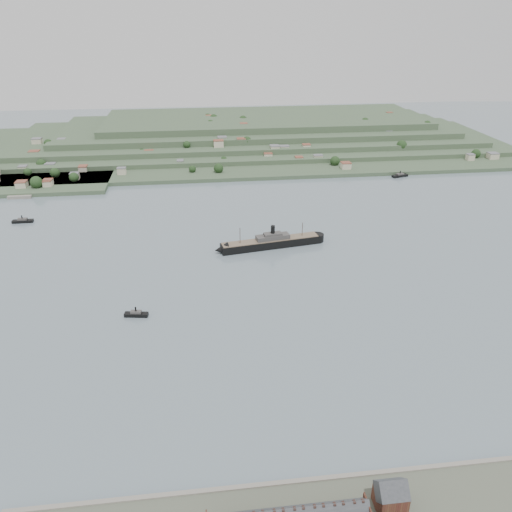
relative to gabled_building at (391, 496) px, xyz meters
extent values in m
plane|color=slate|center=(-27.50, 164.00, -8.19)|extent=(1400.00, 1400.00, 0.00)
cube|color=gray|center=(-27.50, 15.00, -6.89)|extent=(220.00, 2.00, 2.60)
cube|color=#461F19|center=(-10.00, -4.00, 1.81)|extent=(0.50, 8.40, 3.00)
cube|color=#31201B|center=(-34.75, -4.00, 3.21)|extent=(0.90, 1.40, 3.20)
cube|color=#31201B|center=(-21.00, -4.00, 3.21)|extent=(0.90, 1.40, 3.20)
cube|color=#31201B|center=(-15.50, -4.00, 3.21)|extent=(0.90, 1.40, 3.20)
cube|color=#461F19|center=(0.00, 0.00, -1.69)|extent=(10.00, 10.00, 9.00)
cube|color=#333539|center=(0.00, 0.00, 2.81)|extent=(10.40, 10.18, 10.18)
cube|color=#334930|center=(-27.50, 524.00, -6.19)|extent=(760.00, 260.00, 4.00)
cube|color=#334930|center=(-7.50, 549.00, -1.69)|extent=(680.00, 220.00, 5.00)
cube|color=#334930|center=(7.50, 564.00, 3.81)|extent=(600.00, 200.00, 6.00)
cube|color=#334930|center=(22.50, 579.00, 10.31)|extent=(520.00, 180.00, 7.00)
cube|color=#334930|center=(37.50, 594.00, 17.81)|extent=(440.00, 160.00, 8.00)
cube|color=#334930|center=(-227.50, 414.00, -6.19)|extent=(150.00, 90.00, 4.00)
cube|color=gray|center=(-232.50, 372.00, -6.79)|extent=(22.00, 14.00, 2.80)
cube|color=black|center=(-8.63, 227.86, -5.19)|extent=(77.64, 22.88, 5.99)
cone|color=black|center=(-46.60, 221.49, -5.19)|extent=(11.83, 11.83, 10.27)
cylinder|color=black|center=(29.34, 234.24, -5.19)|extent=(10.27, 10.27, 5.99)
cube|color=brown|center=(-8.63, 227.86, -1.94)|extent=(75.81, 21.75, 0.51)
cube|color=#43403E|center=(-6.95, 228.14, -0.06)|extent=(26.59, 11.84, 3.42)
cube|color=#43403E|center=(-6.95, 228.14, 2.25)|extent=(14.49, 8.17, 2.14)
cylinder|color=black|center=(-6.95, 228.14, 5.50)|extent=(3.08, 3.08, 7.70)
cylinder|color=#3D271C|center=(-32.26, 223.89, 3.79)|extent=(0.43, 0.43, 13.69)
cylinder|color=#3D271C|center=(16.68, 232.11, 2.94)|extent=(0.43, 0.43, 11.98)
cube|color=black|center=(-101.87, 142.09, -7.07)|extent=(14.34, 5.82, 2.23)
cube|color=#43403E|center=(-101.87, 142.09, -5.40)|extent=(6.65, 3.90, 1.67)
cylinder|color=black|center=(-101.87, 142.09, -3.54)|extent=(0.93, 0.93, 3.25)
cube|color=black|center=(-211.58, 303.05, -7.04)|extent=(17.19, 4.96, 2.28)
cube|color=#43403E|center=(-211.58, 303.05, -5.33)|extent=(7.75, 3.90, 1.71)
cylinder|color=black|center=(-211.58, 303.05, -3.43)|extent=(0.95, 0.95, 3.33)
cube|color=black|center=(158.44, 389.00, -6.96)|extent=(19.00, 10.08, 2.44)
cube|color=#43403E|center=(158.44, 389.00, -5.13)|extent=(9.06, 6.24, 1.83)
cylinder|color=black|center=(158.44, 389.00, -3.10)|extent=(1.02, 1.02, 3.56)
camera|label=1|loc=(-62.23, -114.00, 154.03)|focal=35.00mm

